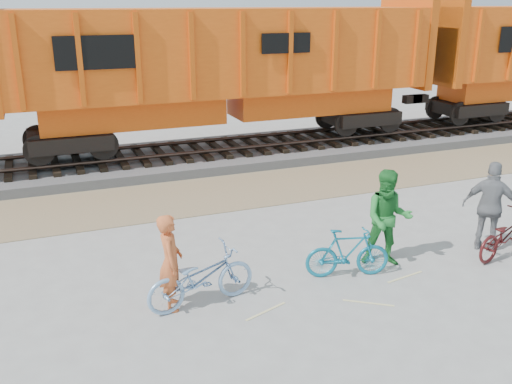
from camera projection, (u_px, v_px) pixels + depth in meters
ground at (298, 281)px, 10.86m from camera, size 120.00×120.00×0.00m
gravel_strip at (212, 194)px, 15.70m from camera, size 120.00×3.00×0.02m
ballast_bed at (180, 158)px, 18.74m from camera, size 120.00×4.00×0.30m
track at (180, 148)px, 18.64m from camera, size 120.00×2.60×0.24m
hopper_car_center at (226, 68)px, 18.39m from camera, size 14.00×3.13×4.65m
bicycle_blue at (201, 277)px, 9.87m from camera, size 2.07×0.98×1.05m
bicycle_teal at (348, 253)px, 10.91m from camera, size 1.70×0.87×0.98m
bicycle_maroon at (506, 235)px, 11.79m from camera, size 1.90×1.07×0.95m
person_solo at (170, 262)px, 9.68m from camera, size 0.53×0.70×1.72m
person_man at (388, 218)px, 11.27m from camera, size 1.20×1.11×1.98m
person_woman at (491, 207)px, 11.95m from camera, size 1.13×1.16×1.95m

